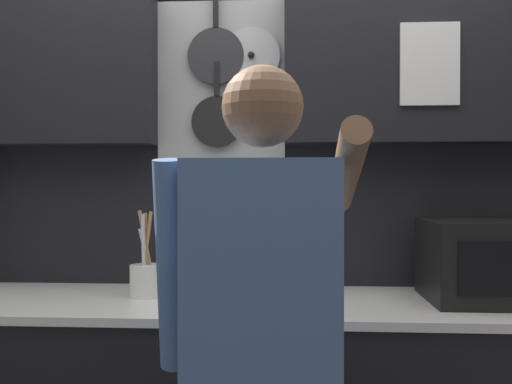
% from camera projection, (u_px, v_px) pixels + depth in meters
% --- Properties ---
extents(back_wall_unit, '(2.99, 0.22, 2.30)m').
position_uv_depth(back_wall_unit, '(278.00, 163.00, 2.39)').
color(back_wall_unit, black).
rests_on(back_wall_unit, ground_plane).
extents(microwave, '(0.50, 0.41, 0.29)m').
position_uv_depth(microwave, '(496.00, 261.00, 2.08)').
color(microwave, black).
rests_on(microwave, base_cabinet_counter).
extents(knife_block, '(0.11, 0.15, 0.26)m').
position_uv_depth(knife_block, '(246.00, 272.00, 2.14)').
color(knife_block, brown).
rests_on(knife_block, base_cabinet_counter).
extents(utensil_crock, '(0.12, 0.12, 0.33)m').
position_uv_depth(utensil_crock, '(146.00, 277.00, 2.16)').
color(utensil_crock, white).
rests_on(utensil_crock, base_cabinet_counter).
extents(person, '(0.54, 0.63, 1.65)m').
position_uv_depth(person, '(263.00, 335.00, 1.42)').
color(person, '#383842').
rests_on(person, ground_plane).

